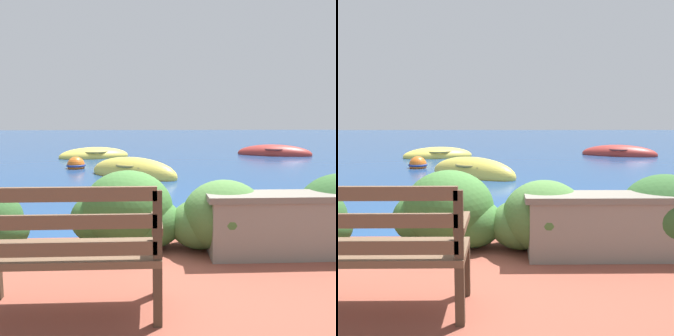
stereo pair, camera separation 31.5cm
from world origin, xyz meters
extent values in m
plane|color=navy|center=(0.00, 0.00, 0.00)|extent=(80.00, 80.00, 0.00)
cube|color=#433123|center=(-0.31, -1.41, 0.42)|extent=(0.06, 0.06, 0.40)
cube|color=#433123|center=(-0.31, -1.83, 0.42)|extent=(0.06, 0.06, 0.40)
cube|color=brown|center=(-0.91, -1.62, 0.65)|extent=(1.25, 0.48, 0.05)
cube|color=brown|center=(-0.91, -1.83, 0.75)|extent=(1.19, 0.04, 0.09)
cube|color=brown|center=(-0.91, -1.83, 0.93)|extent=(1.19, 0.04, 0.09)
cube|color=brown|center=(-0.91, -1.83, 1.10)|extent=(1.19, 0.04, 0.09)
cube|color=#433123|center=(-0.31, -1.83, 0.90)|extent=(0.06, 0.04, 0.45)
cube|color=brown|center=(-0.31, -1.62, 0.85)|extent=(0.07, 0.43, 0.05)
cube|color=gray|center=(1.07, -0.66, 0.50)|extent=(1.69, 0.35, 0.57)
cube|color=#6C655B|center=(1.07, -0.66, 0.82)|extent=(1.78, 0.39, 0.06)
ellipsoid|color=#2D5628|center=(-1.86, -0.34, 0.42)|extent=(0.51, 0.46, 0.40)
ellipsoid|color=#38662D|center=(-0.59, -0.29, 0.62)|extent=(0.94, 0.85, 0.80)
ellipsoid|color=#38662D|center=(-0.85, -0.22, 0.50)|extent=(0.71, 0.64, 0.57)
ellipsoid|color=#38662D|center=(-0.35, -0.34, 0.48)|extent=(0.66, 0.59, 0.52)
ellipsoid|color=#426B33|center=(0.39, -0.46, 0.58)|extent=(0.85, 0.77, 0.72)
ellipsoid|color=#426B33|center=(0.16, -0.40, 0.48)|extent=(0.64, 0.57, 0.51)
ellipsoid|color=#426B33|center=(0.61, -0.50, 0.45)|extent=(0.60, 0.54, 0.47)
ellipsoid|color=#2D5628|center=(1.37, -0.40, 0.50)|extent=(0.69, 0.62, 0.55)
ellipsoid|color=#DBC64C|center=(-0.81, 5.73, 0.07)|extent=(2.73, 2.29, 0.89)
torus|color=olive|center=(-0.81, 5.73, 0.31)|extent=(1.30, 1.30, 0.07)
cube|color=#846647|center=(-0.47, 5.50, 0.28)|extent=(0.51, 0.66, 0.04)
cube|color=#846647|center=(-1.08, 5.92, 0.28)|extent=(0.51, 0.66, 0.04)
ellipsoid|color=#DBC64C|center=(-2.52, 10.43, 0.05)|extent=(2.94, 2.06, 0.69)
torus|color=olive|center=(-2.52, 10.43, 0.24)|extent=(1.63, 1.63, 0.07)
cube|color=#846647|center=(-2.14, 10.55, 0.21)|extent=(0.44, 1.02, 0.04)
cube|color=#846647|center=(-2.83, 10.32, 0.21)|extent=(0.44, 1.02, 0.04)
ellipsoid|color=#9E2D28|center=(4.75, 10.97, 0.06)|extent=(3.17, 2.11, 0.76)
torus|color=brown|center=(4.75, 10.97, 0.26)|extent=(1.46, 1.46, 0.07)
cube|color=#846647|center=(4.33, 11.13, 0.23)|extent=(0.43, 0.88, 0.04)
cube|color=#846647|center=(5.10, 10.84, 0.23)|extent=(0.43, 0.88, 0.04)
sphere|color=orange|center=(-2.62, 7.34, 0.09)|extent=(0.54, 0.54, 0.54)
torus|color=navy|center=(-2.62, 7.34, 0.09)|extent=(0.59, 0.59, 0.06)
camera|label=1|loc=(-0.36, -4.12, 1.58)|focal=40.00mm
camera|label=2|loc=(-0.04, -4.13, 1.58)|focal=40.00mm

